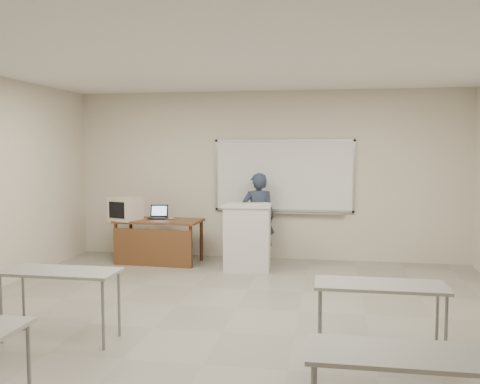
% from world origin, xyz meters
% --- Properties ---
extents(floor, '(7.00, 8.00, 0.01)m').
position_xyz_m(floor, '(0.00, 0.00, -0.01)').
color(floor, gray).
rests_on(floor, ground).
extents(whiteboard, '(2.48, 0.10, 1.31)m').
position_xyz_m(whiteboard, '(0.30, 3.97, 1.48)').
color(whiteboard, white).
rests_on(whiteboard, floor).
extents(student_desks, '(4.40, 2.20, 0.73)m').
position_xyz_m(student_desks, '(-0.00, -1.35, 0.67)').
color(student_desks, gray).
rests_on(student_desks, floor).
extents(instructor_desk, '(1.46, 0.73, 0.75)m').
position_xyz_m(instructor_desk, '(-1.80, 3.19, 0.55)').
color(instructor_desk, brown).
rests_on(instructor_desk, floor).
extents(podium, '(0.77, 0.56, 1.08)m').
position_xyz_m(podium, '(-0.20, 2.98, 0.54)').
color(podium, beige).
rests_on(podium, floor).
extents(crt_monitor, '(0.43, 0.48, 0.41)m').
position_xyz_m(crt_monitor, '(-2.35, 3.18, 0.94)').
color(crt_monitor, '#BFB19C').
rests_on(crt_monitor, instructor_desk).
extents(laptop, '(0.31, 0.29, 0.23)m').
position_xyz_m(laptop, '(-1.86, 3.45, 0.81)').
color(laptop, black).
rests_on(laptop, instructor_desk).
extents(mouse, '(0.10, 0.07, 0.04)m').
position_xyz_m(mouse, '(-1.60, 3.35, 0.77)').
color(mouse, '#9FA0A5').
rests_on(mouse, instructor_desk).
extents(keyboard, '(0.45, 0.27, 0.02)m').
position_xyz_m(keyboard, '(-0.05, 2.98, 1.09)').
color(keyboard, '#BFB19C').
rests_on(keyboard, podium).
extents(presenter, '(0.62, 0.46, 1.56)m').
position_xyz_m(presenter, '(-0.12, 3.67, 0.78)').
color(presenter, black).
rests_on(presenter, floor).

